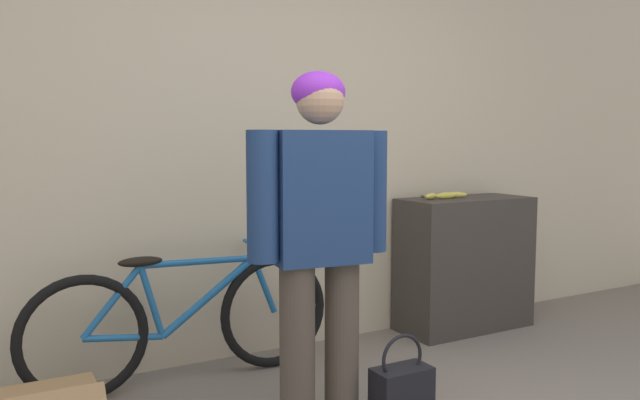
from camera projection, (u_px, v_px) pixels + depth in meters
wall_back at (262, 134)px, 3.66m from camera, size 8.00×0.07×2.60m
side_shelf at (464, 263)px, 4.18m from camera, size 0.91×0.40×0.88m
person at (320, 228)px, 2.64m from camera, size 0.66×0.26×1.55m
bicycle at (185, 320)px, 3.23m from camera, size 1.64×0.46×0.70m
banana at (444, 196)px, 4.08m from camera, size 0.36×0.10×0.04m
handbag at (402, 394)px, 2.77m from camera, size 0.27×0.14×0.42m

